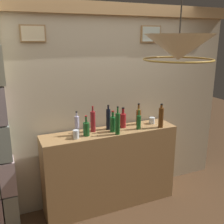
{
  "coord_description": "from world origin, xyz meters",
  "views": [
    {
      "loc": [
        -1.19,
        -1.95,
        2.11
      ],
      "look_at": [
        0.0,
        0.78,
        1.26
      ],
      "focal_mm": 42.35,
      "sensor_mm": 36.0,
      "label": 1
    }
  ],
  "objects_px": {
    "liquor_bottle_amaro": "(138,116)",
    "liquor_bottle_scotch": "(77,125)",
    "liquor_bottle_sherry": "(161,117)",
    "liquor_bottle_rye": "(123,120)",
    "glass_tumbler_rocks": "(152,120)",
    "liquor_bottle_bourbon": "(93,121)",
    "glass_tumbler_highball": "(76,134)",
    "liquor_bottle_whiskey": "(118,123)",
    "liquor_bottle_rum": "(108,119)",
    "liquor_bottle_tequila": "(139,122)",
    "liquor_bottle_gin": "(86,129)",
    "pendant_lamp": "(179,48)",
    "liquor_bottle_vermouth": "(113,124)"
  },
  "relations": [
    {
      "from": "liquor_bottle_rum",
      "to": "pendant_lamp",
      "type": "bearing_deg",
      "value": -75.8
    },
    {
      "from": "liquor_bottle_scotch",
      "to": "pendant_lamp",
      "type": "xyz_separation_m",
      "value": [
        0.65,
        -0.93,
        0.89
      ]
    },
    {
      "from": "liquor_bottle_gin",
      "to": "pendant_lamp",
      "type": "relative_size",
      "value": 0.4
    },
    {
      "from": "liquor_bottle_sherry",
      "to": "pendant_lamp",
      "type": "distance_m",
      "value": 1.23
    },
    {
      "from": "liquor_bottle_amaro",
      "to": "glass_tumbler_rocks",
      "type": "xyz_separation_m",
      "value": [
        0.18,
        -0.04,
        -0.07
      ]
    },
    {
      "from": "liquor_bottle_rum",
      "to": "pendant_lamp",
      "type": "distance_m",
      "value": 1.32
    },
    {
      "from": "liquor_bottle_bourbon",
      "to": "glass_tumbler_highball",
      "type": "relative_size",
      "value": 3.19
    },
    {
      "from": "liquor_bottle_gin",
      "to": "liquor_bottle_amaro",
      "type": "bearing_deg",
      "value": 9.38
    },
    {
      "from": "liquor_bottle_tequila",
      "to": "glass_tumbler_highball",
      "type": "bearing_deg",
      "value": -179.99
    },
    {
      "from": "liquor_bottle_rum",
      "to": "liquor_bottle_vermouth",
      "type": "bearing_deg",
      "value": -80.11
    },
    {
      "from": "liquor_bottle_rum",
      "to": "glass_tumbler_highball",
      "type": "xyz_separation_m",
      "value": [
        -0.45,
        -0.14,
        -0.08
      ]
    },
    {
      "from": "glass_tumbler_highball",
      "to": "pendant_lamp",
      "type": "xyz_separation_m",
      "value": [
        0.69,
        -0.82,
        0.96
      ]
    },
    {
      "from": "liquor_bottle_rye",
      "to": "glass_tumbler_highball",
      "type": "bearing_deg",
      "value": -168.54
    },
    {
      "from": "liquor_bottle_sherry",
      "to": "liquor_bottle_whiskey",
      "type": "xyz_separation_m",
      "value": [
        -0.6,
        -0.01,
        0.0
      ]
    },
    {
      "from": "liquor_bottle_bourbon",
      "to": "glass_tumbler_rocks",
      "type": "bearing_deg",
      "value": -1.73
    },
    {
      "from": "liquor_bottle_scotch",
      "to": "liquor_bottle_amaro",
      "type": "bearing_deg",
      "value": 4.15
    },
    {
      "from": "glass_tumbler_highball",
      "to": "pendant_lamp",
      "type": "relative_size",
      "value": 0.16
    },
    {
      "from": "liquor_bottle_rye",
      "to": "liquor_bottle_amaro",
      "type": "xyz_separation_m",
      "value": [
        0.24,
        0.03,
        0.01
      ]
    },
    {
      "from": "liquor_bottle_scotch",
      "to": "liquor_bottle_tequila",
      "type": "distance_m",
      "value": 0.76
    },
    {
      "from": "liquor_bottle_sherry",
      "to": "liquor_bottle_rye",
      "type": "bearing_deg",
      "value": 156.61
    },
    {
      "from": "liquor_bottle_whiskey",
      "to": "glass_tumbler_highball",
      "type": "xyz_separation_m",
      "value": [
        -0.48,
        0.06,
        -0.09
      ]
    },
    {
      "from": "liquor_bottle_vermouth",
      "to": "liquor_bottle_tequila",
      "type": "height_order",
      "value": "liquor_bottle_vermouth"
    },
    {
      "from": "liquor_bottle_gin",
      "to": "liquor_bottle_tequila",
      "type": "relative_size",
      "value": 0.95
    },
    {
      "from": "liquor_bottle_sherry",
      "to": "liquor_bottle_rye",
      "type": "relative_size",
      "value": 1.18
    },
    {
      "from": "liquor_bottle_amaro",
      "to": "liquor_bottle_whiskey",
      "type": "xyz_separation_m",
      "value": [
        -0.4,
        -0.23,
        0.03
      ]
    },
    {
      "from": "liquor_bottle_rye",
      "to": "glass_tumbler_rocks",
      "type": "distance_m",
      "value": 0.42
    },
    {
      "from": "liquor_bottle_whiskey",
      "to": "liquor_bottle_vermouth",
      "type": "bearing_deg",
      "value": 97.93
    },
    {
      "from": "liquor_bottle_scotch",
      "to": "glass_tumbler_rocks",
      "type": "relative_size",
      "value": 3.44
    },
    {
      "from": "liquor_bottle_rum",
      "to": "liquor_bottle_scotch",
      "type": "height_order",
      "value": "liquor_bottle_rum"
    },
    {
      "from": "liquor_bottle_tequila",
      "to": "liquor_bottle_amaro",
      "type": "bearing_deg",
      "value": 61.87
    },
    {
      "from": "liquor_bottle_whiskey",
      "to": "glass_tumbler_rocks",
      "type": "height_order",
      "value": "liquor_bottle_whiskey"
    },
    {
      "from": "liquor_bottle_amaro",
      "to": "liquor_bottle_tequila",
      "type": "distance_m",
      "value": 0.18
    },
    {
      "from": "liquor_bottle_whiskey",
      "to": "liquor_bottle_amaro",
      "type": "bearing_deg",
      "value": 29.48
    },
    {
      "from": "liquor_bottle_amaro",
      "to": "liquor_bottle_scotch",
      "type": "bearing_deg",
      "value": -175.85
    },
    {
      "from": "liquor_bottle_sherry",
      "to": "glass_tumbler_rocks",
      "type": "bearing_deg",
      "value": 95.53
    },
    {
      "from": "liquor_bottle_rye",
      "to": "pendant_lamp",
      "type": "xyz_separation_m",
      "value": [
        0.05,
        -0.96,
        0.91
      ]
    },
    {
      "from": "liquor_bottle_vermouth",
      "to": "glass_tumbler_rocks",
      "type": "height_order",
      "value": "liquor_bottle_vermouth"
    },
    {
      "from": "liquor_bottle_tequila",
      "to": "liquor_bottle_sherry",
      "type": "bearing_deg",
      "value": -11.38
    },
    {
      "from": "liquor_bottle_gin",
      "to": "liquor_bottle_rye",
      "type": "relative_size",
      "value": 0.94
    },
    {
      "from": "liquor_bottle_vermouth",
      "to": "pendant_lamp",
      "type": "height_order",
      "value": "pendant_lamp"
    },
    {
      "from": "liquor_bottle_bourbon",
      "to": "pendant_lamp",
      "type": "height_order",
      "value": "pendant_lamp"
    },
    {
      "from": "liquor_bottle_rum",
      "to": "liquor_bottle_bourbon",
      "type": "bearing_deg",
      "value": 179.52
    },
    {
      "from": "liquor_bottle_sherry",
      "to": "liquor_bottle_vermouth",
      "type": "height_order",
      "value": "liquor_bottle_sherry"
    },
    {
      "from": "liquor_bottle_gin",
      "to": "liquor_bottle_sherry",
      "type": "relative_size",
      "value": 0.79
    },
    {
      "from": "liquor_bottle_tequila",
      "to": "glass_tumbler_highball",
      "type": "relative_size",
      "value": 2.6
    },
    {
      "from": "liquor_bottle_amaro",
      "to": "liquor_bottle_vermouth",
      "type": "height_order",
      "value": "liquor_bottle_amaro"
    },
    {
      "from": "liquor_bottle_scotch",
      "to": "liquor_bottle_tequila",
      "type": "xyz_separation_m",
      "value": [
        0.75,
        -0.1,
        -0.02
      ]
    },
    {
      "from": "liquor_bottle_whiskey",
      "to": "glass_tumbler_highball",
      "type": "distance_m",
      "value": 0.49
    },
    {
      "from": "liquor_bottle_rum",
      "to": "liquor_bottle_scotch",
      "type": "xyz_separation_m",
      "value": [
        -0.41,
        -0.04,
        -0.02
      ]
    },
    {
      "from": "liquor_bottle_bourbon",
      "to": "liquor_bottle_scotch",
      "type": "distance_m",
      "value": 0.21
    }
  ]
}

